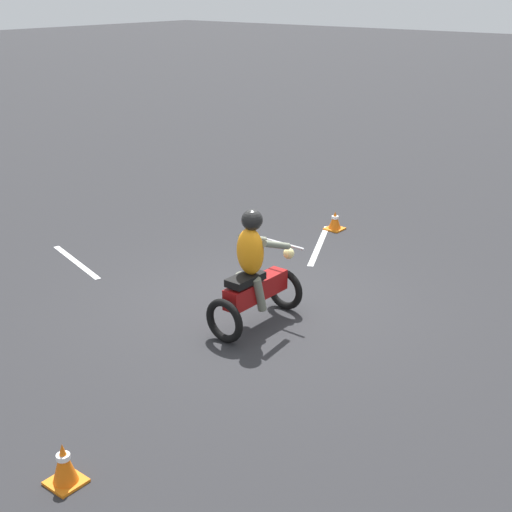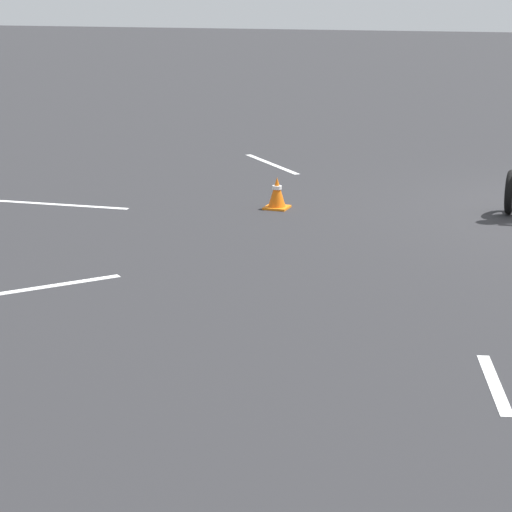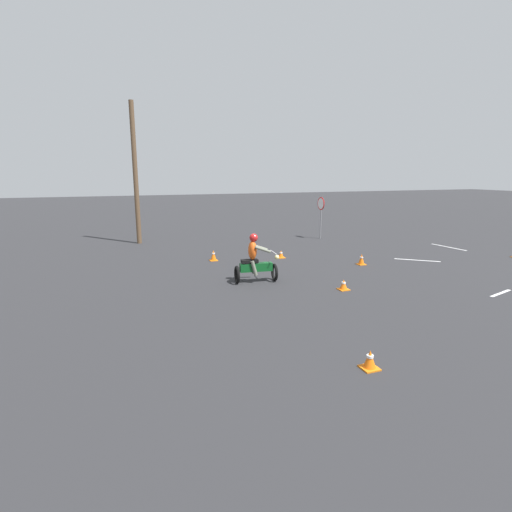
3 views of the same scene
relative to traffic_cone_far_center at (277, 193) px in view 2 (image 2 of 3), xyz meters
The scene contains 5 objects.
traffic_cone_far_center is the anchor object (origin of this frame).
lane_stripe_e 3.05m from the traffic_cone_far_center, 14.96° to the left, with size 0.10×2.05×0.01m, color silver.
lane_stripe_ne 4.56m from the traffic_cone_far_center, 76.14° to the left, with size 0.10×1.82×0.01m, color silver.
lane_stripe_n 6.51m from the traffic_cone_far_center, 123.22° to the left, with size 0.10×1.22×0.01m, color silver.
lane_stripe_se 3.62m from the traffic_cone_far_center, 70.09° to the right, with size 0.10×2.16×0.01m, color silver.
Camera 2 is at (-0.05, 13.82, 2.91)m, focal length 70.00 mm.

